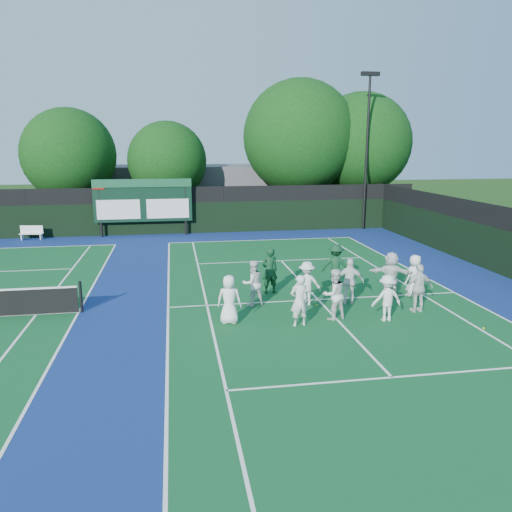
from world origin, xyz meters
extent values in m
plane|color=#1A3B10|center=(0.00, 0.00, 0.00)|extent=(120.00, 120.00, 0.00)
cube|color=navy|center=(-6.00, 1.00, 0.00)|extent=(34.00, 32.00, 0.01)
cube|color=#105025|center=(0.00, 1.00, 0.01)|extent=(10.97, 23.77, 0.00)
cube|color=white|center=(0.00, 12.88, 0.01)|extent=(10.97, 0.08, 0.00)
cube|color=white|center=(-5.49, 1.00, 0.01)|extent=(0.08, 23.77, 0.00)
cube|color=white|center=(5.49, 1.00, 0.01)|extent=(0.08, 23.77, 0.00)
cube|color=white|center=(-4.12, 1.00, 0.01)|extent=(0.08, 23.77, 0.00)
cube|color=white|center=(4.12, 1.00, 0.01)|extent=(0.08, 23.77, 0.00)
cube|color=white|center=(0.00, -5.40, 0.01)|extent=(8.23, 0.08, 0.00)
cube|color=white|center=(0.00, 7.40, 0.01)|extent=(8.23, 0.08, 0.00)
cube|color=white|center=(0.00, 1.00, 0.01)|extent=(0.08, 12.80, 0.00)
cube|color=white|center=(-14.00, 12.88, 0.01)|extent=(10.97, 0.08, 0.00)
cube|color=white|center=(-8.52, 1.00, 0.01)|extent=(0.08, 23.77, 0.00)
cube|color=white|center=(-9.88, 1.00, 0.01)|extent=(0.08, 23.77, 0.00)
cube|color=black|center=(-6.00, 16.00, 1.00)|extent=(34.00, 0.08, 2.00)
cube|color=black|center=(-6.00, 16.00, 2.50)|extent=(34.00, 0.05, 1.00)
cylinder|color=black|center=(-9.60, 15.60, 1.75)|extent=(0.16, 0.16, 3.50)
cylinder|color=black|center=(-4.40, 15.60, 1.75)|extent=(0.16, 0.16, 3.50)
cube|color=black|center=(-7.00, 15.60, 2.20)|extent=(6.00, 0.15, 2.60)
cube|color=#154C2D|center=(-7.00, 15.50, 3.30)|extent=(6.00, 0.05, 0.50)
cube|color=silver|center=(-8.50, 15.50, 1.70)|extent=(2.60, 0.04, 1.20)
cube|color=silver|center=(-5.50, 15.50, 1.70)|extent=(2.60, 0.04, 1.20)
cube|color=maroon|center=(-9.60, 15.50, 3.20)|extent=(0.70, 0.04, 0.50)
cube|color=#57575C|center=(-2.00, 24.00, 2.00)|extent=(18.00, 6.00, 4.00)
cylinder|color=black|center=(7.50, 15.70, 5.00)|extent=(0.16, 0.16, 10.00)
cube|color=black|center=(7.50, 15.70, 10.00)|extent=(1.20, 0.30, 0.25)
cylinder|color=black|center=(-8.40, 1.00, 0.55)|extent=(0.10, 0.10, 1.10)
cube|color=white|center=(-13.64, 15.30, 0.38)|extent=(1.39, 0.55, 0.05)
cube|color=white|center=(-13.64, 15.44, 0.63)|extent=(1.35, 0.24, 0.45)
cube|color=white|center=(-14.18, 15.30, 0.18)|extent=(0.10, 0.32, 0.36)
cube|color=white|center=(-13.10, 15.30, 0.18)|extent=(0.10, 0.32, 0.36)
cylinder|color=black|center=(-11.90, 19.50, 1.31)|extent=(0.44, 0.44, 2.61)
sphere|color=black|center=(-11.90, 19.50, 4.93)|extent=(6.18, 6.18, 6.18)
sphere|color=black|center=(-11.30, 19.80, 4.31)|extent=(4.33, 4.33, 4.33)
cylinder|color=black|center=(-5.46, 19.50, 1.24)|extent=(0.44, 0.44, 2.47)
sphere|color=black|center=(-5.46, 19.50, 4.50)|extent=(5.42, 5.42, 5.42)
sphere|color=black|center=(-4.86, 19.80, 3.96)|extent=(3.79, 3.79, 3.79)
cylinder|color=black|center=(3.92, 19.50, 1.54)|extent=(0.44, 0.44, 3.09)
sphere|color=black|center=(3.92, 19.50, 6.13)|extent=(8.10, 8.10, 8.10)
sphere|color=black|center=(4.52, 19.80, 5.32)|extent=(5.67, 5.67, 5.67)
cylinder|color=black|center=(8.55, 19.50, 1.49)|extent=(0.44, 0.44, 2.98)
sphere|color=black|center=(8.55, 19.50, 5.71)|extent=(7.27, 7.27, 7.27)
sphere|color=black|center=(9.15, 19.80, 4.98)|extent=(5.09, 5.09, 5.09)
sphere|color=#BACA17|center=(-0.25, 0.32, 0.03)|extent=(0.07, 0.07, 0.07)
sphere|color=#BACA17|center=(3.38, 1.85, 0.03)|extent=(0.07, 0.07, 0.07)
sphere|color=#BACA17|center=(4.24, -2.76, 0.03)|extent=(0.07, 0.07, 0.07)
sphere|color=#BACA17|center=(0.52, 3.40, 0.03)|extent=(0.07, 0.07, 0.07)
imported|color=white|center=(-3.52, -0.89, 0.80)|extent=(0.88, 0.68, 1.60)
imported|color=silver|center=(-1.37, -1.49, 0.83)|extent=(0.66, 0.48, 1.67)
imported|color=silver|center=(-0.10, -1.06, 0.85)|extent=(0.97, 0.84, 1.70)
imported|color=white|center=(1.55, -1.49, 0.77)|extent=(1.02, 0.62, 1.54)
imported|color=silver|center=(2.99, -0.86, 0.85)|extent=(1.01, 0.46, 1.70)
imported|color=silver|center=(-2.49, 0.76, 0.83)|extent=(0.95, 0.83, 1.66)
imported|color=silver|center=(-0.58, 0.52, 0.79)|extent=(1.09, 0.71, 1.59)
imported|color=white|center=(0.97, 0.36, 0.84)|extent=(1.07, 0.69, 1.69)
imported|color=silver|center=(2.78, 0.92, 0.87)|extent=(1.69, 1.11, 1.75)
imported|color=white|center=(3.72, 0.90, 0.80)|extent=(0.91, 0.77, 1.59)
imported|color=#0F371D|center=(-1.62, 2.14, 0.90)|extent=(0.73, 0.54, 1.81)
imported|color=#0F371E|center=(1.19, 2.65, 0.87)|extent=(1.28, 0.99, 1.74)
camera|label=1|loc=(-5.19, -16.05, 5.65)|focal=35.00mm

